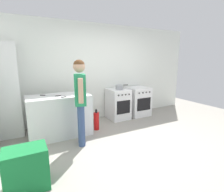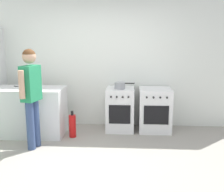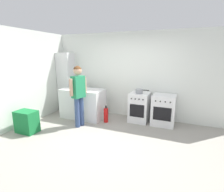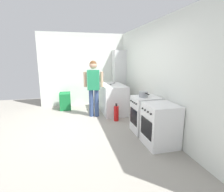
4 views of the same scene
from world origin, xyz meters
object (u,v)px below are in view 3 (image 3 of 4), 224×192
fire_extinguisher (106,115)px  larder_cabinet (66,82)px  knife_paring (82,90)px  person (78,91)px  oven_right (163,110)px  knife_bread (83,91)px  recycling_crate_lower (27,127)px  recycling_crate_upper (26,116)px  oven_left (139,107)px  pot (139,91)px  knife_carving (78,88)px

fire_extinguisher → larder_cabinet: bearing=162.0°
knife_paring → person: 0.64m
person → larder_cabinet: size_ratio=0.83×
oven_right → knife_bread: (-2.23, -0.59, 0.48)m
knife_bread → larder_cabinet: bearing=147.9°
larder_cabinet → recycling_crate_lower: bearing=-83.6°
recycling_crate_lower → recycling_crate_upper: bearing=0.0°
person → fire_extinguisher: (0.55, 0.54, -0.77)m
oven_right → larder_cabinet: (-3.34, 0.10, 0.57)m
person → larder_cabinet: (-1.23, 1.12, 0.01)m
oven_left → person: 1.84m
pot → knife_paring: pot is taller
oven_left → knife_bread: knife_bread is taller
person → pot: bearing=33.9°
knife_carving → person: bearing=-55.9°
oven_left → recycling_crate_upper: bearing=-142.4°
oven_right → knife_paring: 2.46m
fire_extinguisher → recycling_crate_lower: bearing=-138.2°
knife_paring → recycling_crate_upper: (-0.75, -1.43, -0.49)m
pot → knife_carving: 1.92m
pot → recycling_crate_lower: size_ratio=0.74×
fire_extinguisher → larder_cabinet: larder_cabinet is taller
pot → larder_cabinet: bearing=176.2°
knife_bread → oven_right: bearing=14.9°
knife_paring → knife_bread: size_ratio=0.63×
knife_paring → fire_extinguisher: bearing=-2.6°
fire_extinguisher → oven_right: bearing=17.1°
oven_left → knife_bread: bearing=-159.0°
oven_right → knife_carving: size_ratio=2.90×
pot → larder_cabinet: 2.65m
recycling_crate_upper → knife_bread: bearing=55.4°
recycling_crate_upper → knife_carving: bearing=71.8°
oven_left → knife_paring: (-1.68, -0.44, 0.48)m
knife_paring → larder_cabinet: (-0.97, 0.54, 0.09)m
oven_right → recycling_crate_lower: (-3.12, -1.87, -0.29)m
knife_bread → person: bearing=-73.4°
pot → larder_cabinet: (-2.64, 0.17, 0.09)m
knife_bread → knife_carving: size_ratio=1.14×
fire_extinguisher → recycling_crate_upper: size_ratio=0.96×
person → knife_paring: bearing=114.7°
knife_bread → recycling_crate_lower: size_ratio=0.64×
pot → knife_paring: 1.72m
knife_carving → fire_extinguisher: 1.26m
oven_left → fire_extinguisher: size_ratio=1.70×
knife_paring → knife_carving: 0.27m
knife_paring → fire_extinguisher: size_ratio=0.42×
pot → person: size_ratio=0.23×
knife_paring → knife_bread: bearing=-47.3°
oven_left → recycling_crate_lower: size_ratio=1.63×
oven_left → knife_paring: 1.81m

